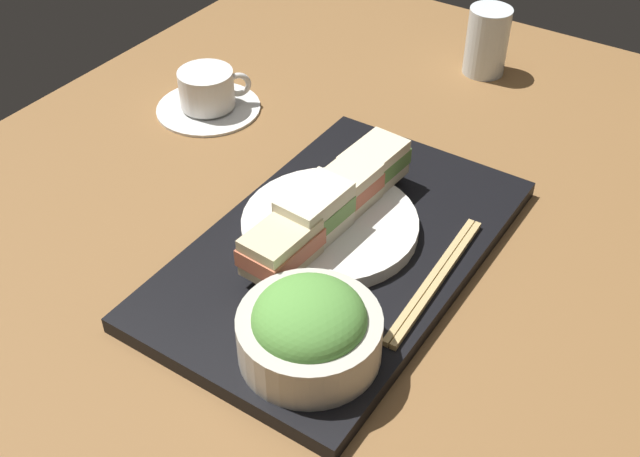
% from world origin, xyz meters
% --- Properties ---
extents(ground_plane, '(1.40, 1.00, 0.03)m').
position_xyz_m(ground_plane, '(0.00, 0.00, -0.01)').
color(ground_plane, brown).
extents(serving_tray, '(0.45, 0.27, 0.02)m').
position_xyz_m(serving_tray, '(0.03, -0.04, 0.01)').
color(serving_tray, black).
rests_on(serving_tray, ground_plane).
extents(sandwich_plate, '(0.20, 0.20, 0.02)m').
position_xyz_m(sandwich_plate, '(0.05, -0.02, 0.03)').
color(sandwich_plate, white).
rests_on(sandwich_plate, serving_tray).
extents(sandwich_nearmost, '(0.09, 0.06, 0.04)m').
position_xyz_m(sandwich_nearmost, '(-0.04, -0.02, 0.06)').
color(sandwich_nearmost, beige).
rests_on(sandwich_nearmost, sandwich_plate).
extents(sandwich_inner_near, '(0.08, 0.06, 0.06)m').
position_xyz_m(sandwich_inner_near, '(0.02, -0.02, 0.06)').
color(sandwich_inner_near, '#EFE5C1').
rests_on(sandwich_inner_near, sandwich_plate).
extents(sandwich_inner_far, '(0.09, 0.06, 0.05)m').
position_xyz_m(sandwich_inner_far, '(0.08, -0.02, 0.06)').
color(sandwich_inner_far, beige).
rests_on(sandwich_inner_far, sandwich_plate).
extents(sandwich_farmost, '(0.09, 0.05, 0.05)m').
position_xyz_m(sandwich_farmost, '(0.13, -0.03, 0.06)').
color(sandwich_farmost, beige).
rests_on(sandwich_farmost, sandwich_plate).
extents(salad_bowl, '(0.14, 0.14, 0.08)m').
position_xyz_m(salad_bowl, '(-0.11, -0.10, 0.05)').
color(salad_bowl, beige).
rests_on(salad_bowl, serving_tray).
extents(chopsticks_pair, '(0.21, 0.02, 0.01)m').
position_xyz_m(chopsticks_pair, '(0.04, -0.16, 0.02)').
color(chopsticks_pair, tan).
rests_on(chopsticks_pair, serving_tray).
extents(coffee_cup, '(0.15, 0.15, 0.06)m').
position_xyz_m(coffee_cup, '(0.20, 0.28, 0.02)').
color(coffee_cup, white).
rests_on(coffee_cup, ground_plane).
extents(drinking_glass, '(0.06, 0.06, 0.10)m').
position_xyz_m(drinking_glass, '(0.51, 0.00, 0.05)').
color(drinking_glass, silver).
rests_on(drinking_glass, ground_plane).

